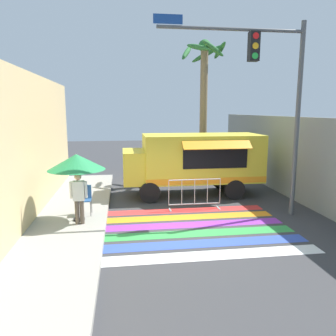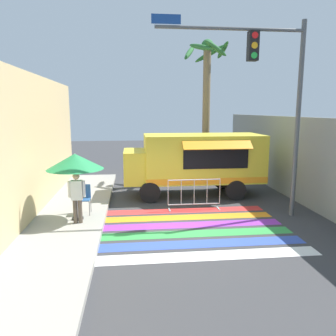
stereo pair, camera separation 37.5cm
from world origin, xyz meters
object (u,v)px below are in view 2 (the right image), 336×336
at_px(patio_umbrella, 75,162).
at_px(food_truck, 192,160).
at_px(barricade_front, 194,195).
at_px(palm_tree, 207,89).
at_px(vendor_person, 77,195).
at_px(traffic_signal_pole, 272,84).
at_px(folding_chair, 84,196).

bearing_deg(patio_umbrella, food_truck, 36.32).
xyz_separation_m(food_truck, barricade_front, (-0.31, -2.08, -0.99)).
distance_m(barricade_front, palm_tree, 6.50).
bearing_deg(vendor_person, traffic_signal_pole, 8.11).
xyz_separation_m(traffic_signal_pole, vendor_person, (-6.27, -0.44, -3.41)).
distance_m(food_truck, traffic_signal_pole, 4.69).
distance_m(vendor_person, barricade_front, 4.24).
height_order(traffic_signal_pole, barricade_front, traffic_signal_pole).
distance_m(folding_chair, barricade_front, 3.92).
bearing_deg(food_truck, folding_chair, -148.61).
relative_size(patio_umbrella, palm_tree, 0.30).
xyz_separation_m(traffic_signal_pole, palm_tree, (-0.83, 5.85, 0.20)).
height_order(patio_umbrella, palm_tree, palm_tree).
bearing_deg(folding_chair, vendor_person, -99.69).
height_order(food_truck, patio_umbrella, food_truck).
bearing_deg(folding_chair, traffic_signal_pole, -10.76).
height_order(food_truck, barricade_front, food_truck).
relative_size(traffic_signal_pole, palm_tree, 0.93).
height_order(folding_chair, palm_tree, palm_tree).
relative_size(patio_umbrella, barricade_front, 1.09).
height_order(vendor_person, palm_tree, palm_tree).
xyz_separation_m(food_truck, patio_umbrella, (-4.33, -3.18, 0.48)).
bearing_deg(barricade_front, traffic_signal_pole, -23.76).
relative_size(folding_chair, vendor_person, 0.62).
xyz_separation_m(barricade_front, palm_tree, (1.48, 4.83, 4.10)).
bearing_deg(traffic_signal_pole, barricade_front, 156.24).
distance_m(patio_umbrella, palm_tree, 8.52).
relative_size(folding_chair, palm_tree, 0.14).
distance_m(folding_chair, vendor_person, 1.03).
bearing_deg(palm_tree, barricade_front, -107.07).
bearing_deg(traffic_signal_pole, patio_umbrella, -179.19).
bearing_deg(patio_umbrella, vendor_person, -78.72).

